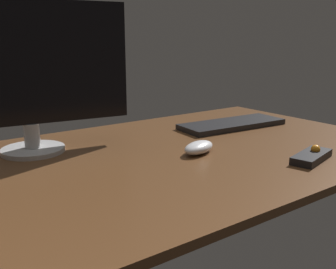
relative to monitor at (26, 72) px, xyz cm
name	(u,v)px	position (x,y,z in cm)	size (l,w,h in cm)	color
desk	(171,155)	(31.64, -23.19, -23.49)	(140.00, 84.00, 2.00)	brown
monitor	(26,72)	(0.00, 0.00, 0.00)	(56.59, 17.62, 41.64)	silver
keyboard	(232,124)	(68.85, -10.22, -21.54)	(39.87, 14.03, 1.92)	black
computer_mouse	(199,147)	(37.31, -28.57, -20.81)	(11.52, 5.95, 3.38)	silver
media_remote	(312,156)	(57.32, -51.19, -21.37)	(16.24, 9.38, 3.70)	black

